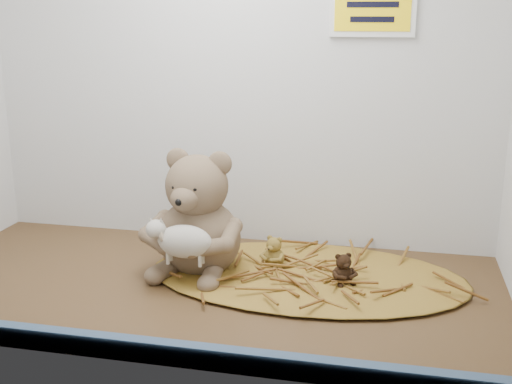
% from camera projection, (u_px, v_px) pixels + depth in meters
% --- Properties ---
extents(alcove_shell, '(1.20, 0.60, 0.90)m').
position_uv_depth(alcove_shell, '(211.00, 57.00, 1.25)').
color(alcove_shell, '#422D16').
rests_on(alcove_shell, ground).
extents(front_rail, '(1.19, 0.02, 0.04)m').
position_uv_depth(front_rail, '(149.00, 350.00, 1.02)').
color(front_rail, '#3D5974').
rests_on(front_rail, shelf_floor).
extents(straw_bed, '(0.66, 0.39, 0.01)m').
position_uv_depth(straw_bed, '(307.00, 275.00, 1.33)').
color(straw_bed, brown).
rests_on(straw_bed, shelf_floor).
extents(main_teddy, '(0.24, 0.25, 0.26)m').
position_uv_depth(main_teddy, '(199.00, 212.00, 1.34)').
color(main_teddy, '#7A664B').
rests_on(main_teddy, shelf_floor).
extents(toy_lamb, '(0.14, 0.09, 0.09)m').
position_uv_depth(toy_lamb, '(185.00, 242.00, 1.26)').
color(toy_lamb, '#BAB3A6').
rests_on(toy_lamb, main_teddy).
extents(mini_teddy_tan, '(0.07, 0.07, 0.07)m').
position_uv_depth(mini_teddy_tan, '(274.00, 250.00, 1.37)').
color(mini_teddy_tan, olive).
rests_on(mini_teddy_tan, straw_bed).
extents(mini_teddy_brown, '(0.07, 0.07, 0.06)m').
position_uv_depth(mini_teddy_brown, '(343.00, 267.00, 1.28)').
color(mini_teddy_brown, black).
rests_on(mini_teddy_brown, straw_bed).
extents(wall_sign, '(0.16, 0.01, 0.11)m').
position_uv_depth(wall_sign, '(373.00, 5.00, 1.36)').
color(wall_sign, yellow).
rests_on(wall_sign, back_wall).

